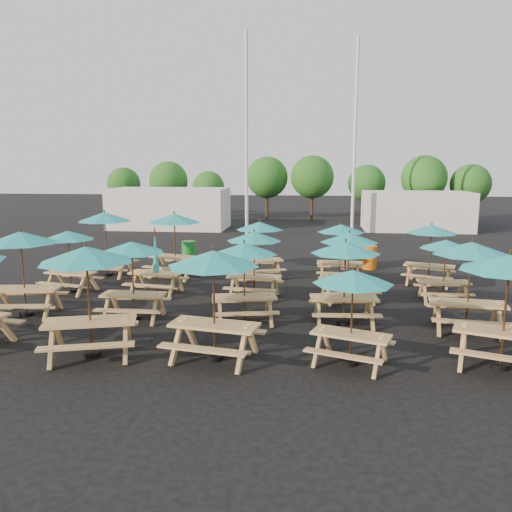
# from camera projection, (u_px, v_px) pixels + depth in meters

# --- Properties ---
(ground) EXTENTS (120.00, 120.00, 0.00)m
(ground) POSITION_uv_depth(u_px,v_px,m) (251.00, 296.00, 16.71)
(ground) COLOR black
(ground) RESTS_ON ground
(picnic_unit_1) EXTENTS (2.27, 2.27, 2.49)m
(picnic_unit_1) POSITION_uv_depth(u_px,v_px,m) (21.00, 244.00, 14.16)
(picnic_unit_1) COLOR tan
(picnic_unit_1) RESTS_ON ground
(picnic_unit_2) EXTENTS (2.06, 2.06, 2.16)m
(picnic_unit_2) POSITION_uv_depth(u_px,v_px,m) (68.00, 240.00, 16.90)
(picnic_unit_2) COLOR tan
(picnic_unit_2) RESTS_ON ground
(picnic_unit_3) EXTENTS (2.17, 2.17, 2.56)m
(picnic_unit_3) POSITION_uv_depth(u_px,v_px,m) (105.00, 221.00, 19.45)
(picnic_unit_3) COLOR tan
(picnic_unit_3) RESTS_ON ground
(picnic_unit_4) EXTENTS (2.59, 2.59, 2.57)m
(picnic_unit_4) POSITION_uv_depth(u_px,v_px,m) (87.00, 262.00, 11.02)
(picnic_unit_4) COLOR tan
(picnic_unit_4) RESTS_ON ground
(picnic_unit_5) EXTENTS (1.85, 1.85, 2.26)m
(picnic_unit_5) POSITION_uv_depth(u_px,v_px,m) (132.00, 253.00, 13.83)
(picnic_unit_5) COLOR tan
(picnic_unit_5) RESTS_ON ground
(picnic_unit_6) EXTENTS (1.96, 1.77, 2.28)m
(picnic_unit_6) POSITION_uv_depth(u_px,v_px,m) (156.00, 267.00, 16.83)
(picnic_unit_6) COLOR tan
(picnic_unit_6) RESTS_ON ground
(picnic_unit_7) EXTENTS (2.53, 2.53, 2.53)m
(picnic_unit_7) POSITION_uv_depth(u_px,v_px,m) (175.00, 223.00, 19.18)
(picnic_unit_7) COLOR tan
(picnic_unit_7) RESTS_ON ground
(picnic_unit_8) EXTENTS (2.37, 2.37, 2.51)m
(picnic_unit_8) POSITION_uv_depth(u_px,v_px,m) (213.00, 266.00, 10.85)
(picnic_unit_8) COLOR tan
(picnic_unit_8) RESTS_ON ground
(picnic_unit_9) EXTENTS (2.18, 2.18, 2.26)m
(picnic_unit_9) POSITION_uv_depth(u_px,v_px,m) (244.00, 254.00, 13.58)
(picnic_unit_9) COLOR tan
(picnic_unit_9) RESTS_ON ground
(picnic_unit_10) EXTENTS (1.99, 1.99, 2.22)m
(picnic_unit_10) POSITION_uv_depth(u_px,v_px,m) (254.00, 241.00, 16.19)
(picnic_unit_10) COLOR tan
(picnic_unit_10) RESTS_ON ground
(picnic_unit_11) EXTENTS (2.30, 2.30, 2.23)m
(picnic_unit_11) POSITION_uv_depth(u_px,v_px,m) (260.00, 230.00, 19.05)
(picnic_unit_11) COLOR tan
(picnic_unit_11) RESTS_ON ground
(picnic_unit_12) EXTENTS (2.21, 2.21, 2.14)m
(picnic_unit_12) POSITION_uv_depth(u_px,v_px,m) (353.00, 284.00, 10.62)
(picnic_unit_12) COLOR tan
(picnic_unit_12) RESTS_ON ground
(picnic_unit_13) EXTENTS (2.02, 2.02, 2.32)m
(picnic_unit_13) POSITION_uv_depth(u_px,v_px,m) (345.00, 253.00, 13.39)
(picnic_unit_13) COLOR tan
(picnic_unit_13) RESTS_ON ground
(picnic_unit_14) EXTENTS (2.13, 2.13, 2.26)m
(picnic_unit_14) POSITION_uv_depth(u_px,v_px,m) (349.00, 242.00, 15.71)
(picnic_unit_14) COLOR tan
(picnic_unit_14) RESTS_ON ground
(picnic_unit_15) EXTENTS (1.83, 1.83, 2.18)m
(picnic_unit_15) POSITION_uv_depth(u_px,v_px,m) (341.00, 232.00, 18.62)
(picnic_unit_15) COLOR tan
(picnic_unit_15) RESTS_ON ground
(picnic_unit_16) EXTENTS (2.59, 2.59, 2.51)m
(picnic_unit_16) POSITION_uv_depth(u_px,v_px,m) (509.00, 271.00, 10.36)
(picnic_unit_16) COLOR tan
(picnic_unit_16) RESTS_ON ground
(picnic_unit_17) EXTENTS (2.16, 2.16, 2.41)m
(picnic_unit_17) POSITION_uv_depth(u_px,v_px,m) (471.00, 255.00, 12.75)
(picnic_unit_17) COLOR tan
(picnic_unit_17) RESTS_ON ground
(picnic_unit_18) EXTENTS (1.65, 1.65, 2.03)m
(picnic_unit_18) POSITION_uv_depth(u_px,v_px,m) (446.00, 249.00, 15.71)
(picnic_unit_18) COLOR tan
(picnic_unit_18) RESTS_ON ground
(picnic_unit_19) EXTENTS (2.30, 2.30, 2.23)m
(picnic_unit_19) POSITION_uv_depth(u_px,v_px,m) (431.00, 233.00, 18.00)
(picnic_unit_19) COLOR tan
(picnic_unit_19) RESTS_ON ground
(waste_bin_0) EXTENTS (0.61, 0.61, 0.99)m
(waste_bin_0) POSITION_uv_depth(u_px,v_px,m) (189.00, 252.00, 22.40)
(waste_bin_0) COLOR #178325
(waste_bin_0) RESTS_ON ground
(waste_bin_1) EXTENTS (0.61, 0.61, 0.99)m
(waste_bin_1) POSITION_uv_depth(u_px,v_px,m) (251.00, 254.00, 21.99)
(waste_bin_1) COLOR #D9640C
(waste_bin_1) RESTS_ON ground
(waste_bin_2) EXTENTS (0.61, 0.61, 0.99)m
(waste_bin_2) POSITION_uv_depth(u_px,v_px,m) (347.00, 257.00, 21.12)
(waste_bin_2) COLOR gray
(waste_bin_2) RESTS_ON ground
(waste_bin_3) EXTENTS (0.61, 0.61, 0.99)m
(waste_bin_3) POSITION_uv_depth(u_px,v_px,m) (360.00, 255.00, 21.55)
(waste_bin_3) COLOR gray
(waste_bin_3) RESTS_ON ground
(waste_bin_4) EXTENTS (0.61, 0.61, 0.99)m
(waste_bin_4) POSITION_uv_depth(u_px,v_px,m) (369.00, 257.00, 21.09)
(waste_bin_4) COLOR #D9640C
(waste_bin_4) RESTS_ON ground
(mast_0) EXTENTS (0.20, 0.20, 12.00)m
(mast_0) POSITION_uv_depth(u_px,v_px,m) (247.00, 137.00, 29.56)
(mast_0) COLOR silver
(mast_0) RESTS_ON ground
(mast_1) EXTENTS (0.20, 0.20, 12.00)m
(mast_1) POSITION_uv_depth(u_px,v_px,m) (355.00, 138.00, 30.79)
(mast_1) COLOR silver
(mast_1) RESTS_ON ground
(event_tent_0) EXTENTS (8.00, 4.00, 2.80)m
(event_tent_0) POSITION_uv_depth(u_px,v_px,m) (170.00, 208.00, 34.96)
(event_tent_0) COLOR silver
(event_tent_0) RESTS_ON ground
(event_tent_1) EXTENTS (7.00, 4.00, 2.60)m
(event_tent_1) POSITION_uv_depth(u_px,v_px,m) (416.00, 211.00, 34.05)
(event_tent_1) COLOR silver
(event_tent_1) RESTS_ON ground
(tree_0) EXTENTS (2.80, 2.80, 4.24)m
(tree_0) POSITION_uv_depth(u_px,v_px,m) (124.00, 184.00, 42.47)
(tree_0) COLOR #382314
(tree_0) RESTS_ON ground
(tree_1) EXTENTS (3.11, 3.11, 4.72)m
(tree_1) POSITION_uv_depth(u_px,v_px,m) (169.00, 181.00, 40.62)
(tree_1) COLOR #382314
(tree_1) RESTS_ON ground
(tree_2) EXTENTS (2.59, 2.59, 3.93)m
(tree_2) POSITION_uv_depth(u_px,v_px,m) (209.00, 187.00, 40.09)
(tree_2) COLOR #382314
(tree_2) RESTS_ON ground
(tree_3) EXTENTS (3.36, 3.36, 5.09)m
(tree_3) POSITION_uv_depth(u_px,v_px,m) (267.00, 178.00, 40.47)
(tree_3) COLOR #382314
(tree_3) RESTS_ON ground
(tree_4) EXTENTS (3.41, 3.41, 5.17)m
(tree_4) POSITION_uv_depth(u_px,v_px,m) (312.00, 177.00, 39.61)
(tree_4) COLOR #382314
(tree_4) RESTS_ON ground
(tree_5) EXTENTS (2.94, 2.94, 4.45)m
(tree_5) POSITION_uv_depth(u_px,v_px,m) (367.00, 183.00, 39.62)
(tree_5) COLOR #382314
(tree_5) RESTS_ON ground
(tree_6) EXTENTS (3.38, 3.38, 5.13)m
(tree_6) POSITION_uv_depth(u_px,v_px,m) (424.00, 178.00, 37.35)
(tree_6) COLOR #382314
(tree_6) RESTS_ON ground
(tree_7) EXTENTS (2.95, 2.95, 4.48)m
(tree_7) POSITION_uv_depth(u_px,v_px,m) (471.00, 184.00, 37.07)
(tree_7) COLOR #382314
(tree_7) RESTS_ON ground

